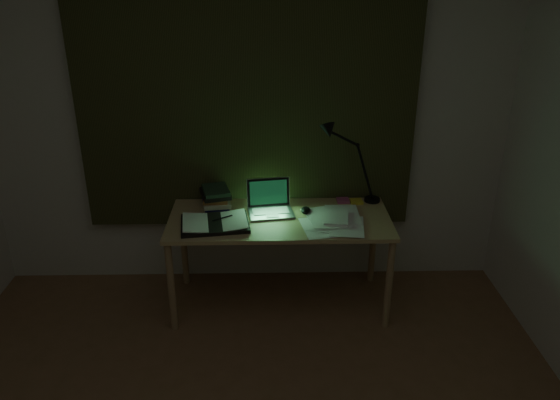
% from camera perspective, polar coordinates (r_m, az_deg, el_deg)
% --- Properties ---
extents(wall_back, '(3.50, 0.00, 2.50)m').
position_cam_1_polar(wall_back, '(3.63, -3.44, 9.46)').
color(wall_back, silver).
rests_on(wall_back, ground).
extents(curtain, '(2.20, 0.06, 2.00)m').
position_cam_1_polar(curtain, '(3.55, -3.55, 12.43)').
color(curtain, '#2F3219').
rests_on(curtain, wall_back).
extents(desk, '(1.41, 0.62, 0.64)m').
position_cam_1_polar(desk, '(3.62, -0.04, -6.46)').
color(desk, tan).
rests_on(desk, floor).
extents(laptop, '(0.33, 0.36, 0.20)m').
position_cam_1_polar(laptop, '(3.48, -0.95, 0.04)').
color(laptop, '#A4A4A8').
rests_on(laptop, desk).
extents(open_textbook, '(0.45, 0.35, 0.04)m').
position_cam_1_polar(open_textbook, '(3.39, -6.82, -2.38)').
color(open_textbook, white).
rests_on(open_textbook, desk).
extents(book_stack, '(0.21, 0.24, 0.14)m').
position_cam_1_polar(book_stack, '(3.62, -6.72, 0.34)').
color(book_stack, white).
rests_on(book_stack, desk).
extents(loose_papers, '(0.37, 0.39, 0.02)m').
position_cam_1_polar(loose_papers, '(3.46, 5.03, -1.85)').
color(loose_papers, white).
rests_on(loose_papers, desk).
extents(mouse, '(0.07, 0.10, 0.04)m').
position_cam_1_polar(mouse, '(3.54, 2.69, -1.07)').
color(mouse, black).
rests_on(mouse, desk).
extents(sticky_yellow, '(0.09, 0.09, 0.02)m').
position_cam_1_polar(sticky_yellow, '(3.72, 7.97, -0.14)').
color(sticky_yellow, yellow).
rests_on(sticky_yellow, desk).
extents(sticky_pink, '(0.08, 0.08, 0.02)m').
position_cam_1_polar(sticky_pink, '(3.72, 6.60, -0.04)').
color(sticky_pink, '#CA4E85').
rests_on(sticky_pink, desk).
extents(desk_lamp, '(0.41, 0.33, 0.57)m').
position_cam_1_polar(desk_lamp, '(3.65, 9.89, 3.99)').
color(desk_lamp, black).
rests_on(desk_lamp, desk).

